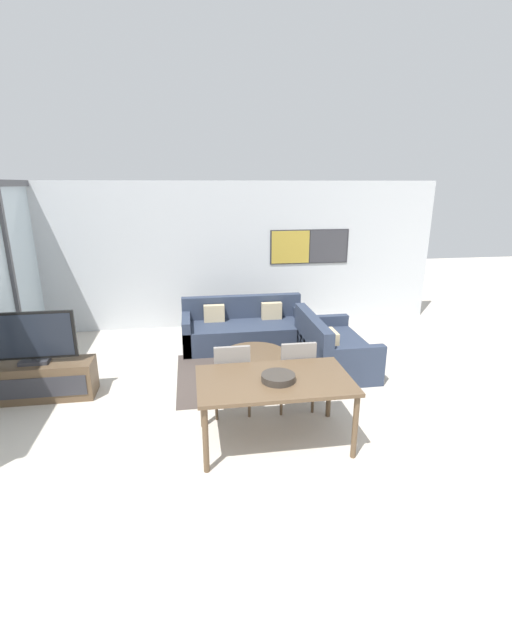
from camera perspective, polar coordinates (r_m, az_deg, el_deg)
ground_plane at (r=4.24m, az=4.94°, el=-22.57°), size 24.00×24.00×0.00m
wall_back at (r=8.45m, az=-2.88°, el=8.58°), size 8.18×0.09×2.80m
area_rug at (r=6.49m, az=-0.13°, el=-7.21°), size 2.32×1.84×0.01m
tv_console at (r=6.42m, az=-27.09°, el=-7.20°), size 1.45×0.47×0.49m
television at (r=6.21m, az=-27.85°, el=-2.17°), size 1.12×0.20×0.70m
sofa_main at (r=7.57m, az=-1.60°, el=-1.33°), size 2.15×0.92×0.83m
sofa_side at (r=6.76m, az=9.84°, el=-3.97°), size 0.92×1.61×0.83m
coffee_table at (r=6.39m, az=-0.13°, el=-5.10°), size 0.94×0.94×0.35m
dining_table at (r=4.62m, az=2.48°, el=-8.64°), size 1.65×0.97×0.76m
dining_chair_left at (r=5.24m, az=-3.29°, el=-7.27°), size 0.46×0.46×0.94m
dining_chair_centre at (r=5.35m, az=5.29°, el=-6.76°), size 0.46×0.46×0.94m
fruit_bowl at (r=4.53m, az=2.98°, el=-7.63°), size 0.36×0.36×0.08m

